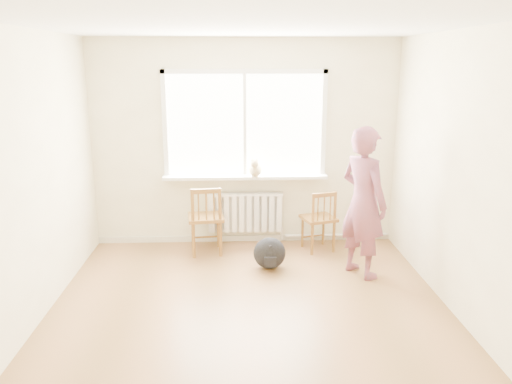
{
  "coord_description": "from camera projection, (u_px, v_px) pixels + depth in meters",
  "views": [
    {
      "loc": [
        -0.13,
        -4.26,
        2.4
      ],
      "look_at": [
        0.1,
        1.2,
        0.97
      ],
      "focal_mm": 35.0,
      "sensor_mm": 36.0,
      "label": 1
    }
  ],
  "objects": [
    {
      "name": "floor",
      "position": [
        250.0,
        323.0,
        4.73
      ],
      "size": [
        4.5,
        4.5,
        0.0
      ],
      "primitive_type": "plane",
      "color": "#92633B",
      "rests_on": "ground"
    },
    {
      "name": "ceiling",
      "position": [
        250.0,
        23.0,
        4.04
      ],
      "size": [
        4.5,
        4.5,
        0.0
      ],
      "primitive_type": "plane",
      "rotation": [
        3.14,
        0.0,
        0.0
      ],
      "color": "white",
      "rests_on": "back_wall"
    },
    {
      "name": "back_wall",
      "position": [
        245.0,
        144.0,
        6.56
      ],
      "size": [
        4.0,
        0.01,
        2.7
      ],
      "primitive_type": "cube",
      "color": "#F2E9C1",
      "rests_on": "ground"
    },
    {
      "name": "window",
      "position": [
        245.0,
        120.0,
        6.46
      ],
      "size": [
        2.12,
        0.05,
        1.42
      ],
      "color": "white",
      "rests_on": "back_wall"
    },
    {
      "name": "windowsill",
      "position": [
        245.0,
        177.0,
        6.56
      ],
      "size": [
        2.15,
        0.22,
        0.04
      ],
      "primitive_type": "cube",
      "color": "white",
      "rests_on": "back_wall"
    },
    {
      "name": "radiator",
      "position": [
        245.0,
        212.0,
        6.7
      ],
      "size": [
        1.0,
        0.12,
        0.55
      ],
      "color": "white",
      "rests_on": "back_wall"
    },
    {
      "name": "heating_pipe",
      "position": [
        336.0,
        235.0,
        6.87
      ],
      "size": [
        1.4,
        0.04,
        0.04
      ],
      "primitive_type": "cylinder",
      "rotation": [
        0.0,
        1.57,
        0.0
      ],
      "color": "silver",
      "rests_on": "back_wall"
    },
    {
      "name": "baseboard",
      "position": [
        245.0,
        238.0,
        6.88
      ],
      "size": [
        4.0,
        0.03,
        0.08
      ],
      "primitive_type": "cube",
      "color": "beige",
      "rests_on": "ground"
    },
    {
      "name": "chair_left",
      "position": [
        206.0,
        220.0,
        6.32
      ],
      "size": [
        0.49,
        0.47,
        0.89
      ],
      "rotation": [
        0.0,
        0.0,
        3.25
      ],
      "color": "brown",
      "rests_on": "floor"
    },
    {
      "name": "chair_right",
      "position": [
        320.0,
        221.0,
        6.43
      ],
      "size": [
        0.49,
        0.48,
        0.81
      ],
      "rotation": [
        0.0,
        0.0,
        3.42
      ],
      "color": "brown",
      "rests_on": "floor"
    },
    {
      "name": "person",
      "position": [
        363.0,
        202.0,
        5.6
      ],
      "size": [
        0.69,
        0.75,
        1.73
      ],
      "primitive_type": "imported",
      "rotation": [
        0.0,
        0.0,
        2.13
      ],
      "color": "#C34159",
      "rests_on": "floor"
    },
    {
      "name": "cat",
      "position": [
        255.0,
        169.0,
        6.45
      ],
      "size": [
        0.2,
        0.39,
        0.26
      ],
      "rotation": [
        0.0,
        0.0,
        -0.11
      ],
      "color": "beige",
      "rests_on": "windowsill"
    },
    {
      "name": "backpack",
      "position": [
        270.0,
        253.0,
        5.93
      ],
      "size": [
        0.46,
        0.4,
        0.38
      ],
      "primitive_type": "ellipsoid",
      "rotation": [
        0.0,
        0.0,
        0.35
      ],
      "color": "black",
      "rests_on": "floor"
    }
  ]
}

